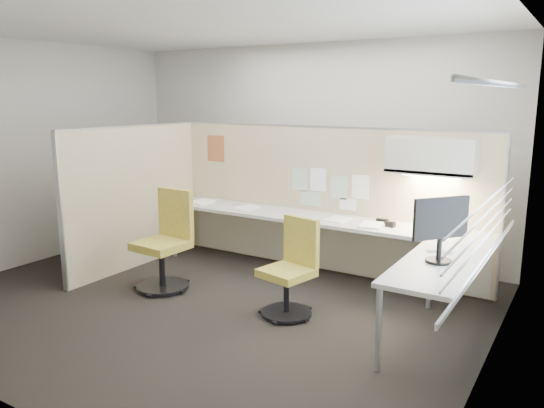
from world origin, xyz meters
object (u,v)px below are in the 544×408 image
Objects in this scene: desk at (334,234)px; phone at (433,228)px; chair_left at (166,244)px; chair_right at (291,271)px; monitor at (441,225)px.

phone is (1.06, 0.12, 0.18)m from desk.
chair_left reaches higher than phone.
desk is 16.37× the size of phone.
chair_right is 1.55m from phone.
monitor is 1.05m from phone.
desk is 3.68× the size of chair_left.
monitor is (1.37, 0.10, 0.61)m from chair_right.
chair_right is 1.51m from monitor.
chair_left is at bearing -164.27° from chair_right.
phone is at bearing 58.00° from chair_right.
chair_right is (1.55, 0.08, -0.07)m from chair_left.
monitor is at bearing 17.05° from chair_right.
chair_right is 3.85× the size of phone.
desk is 4.25× the size of chair_right.
desk is 1.08m from phone.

